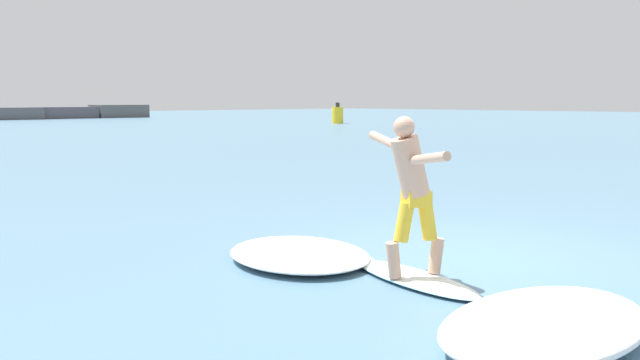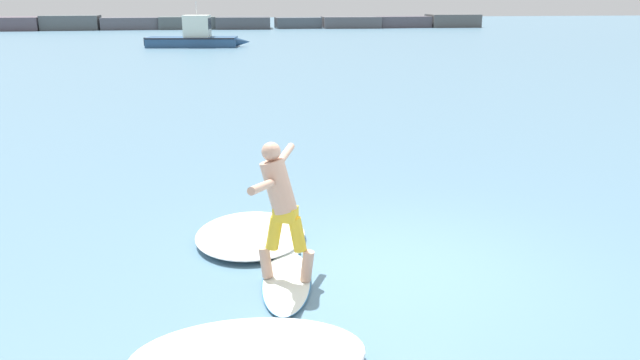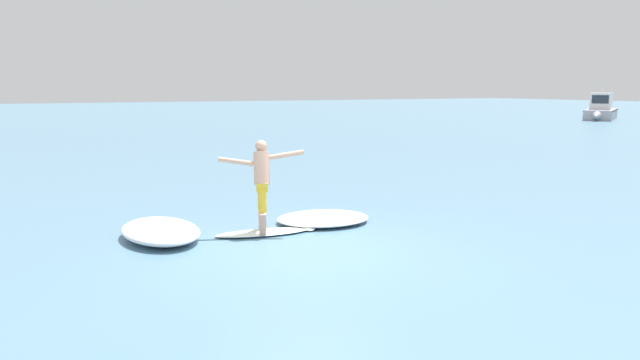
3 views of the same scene
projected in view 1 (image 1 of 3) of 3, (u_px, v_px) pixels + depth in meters
The scene contains 6 objects.
ground_plane at pixel (477, 255), 7.53m from camera, with size 200.00×200.00×0.00m, color slate.
surfboard at pixel (413, 278), 6.45m from camera, with size 0.82×1.91×0.20m.
surfer at pixel (411, 184), 6.28m from camera, with size 0.80×1.47×1.64m.
channel_marker_buoy at pixel (338, 115), 50.78m from camera, with size 0.93×0.93×1.69m.
wave_foam_at_tail at pixel (546, 324), 4.80m from camera, with size 2.15×1.32×0.29m.
wave_foam_at_nose at pixel (299, 254), 7.23m from camera, with size 1.71×2.01×0.18m.
Camera 1 is at (-6.37, -4.13, 1.85)m, focal length 35.00 mm.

